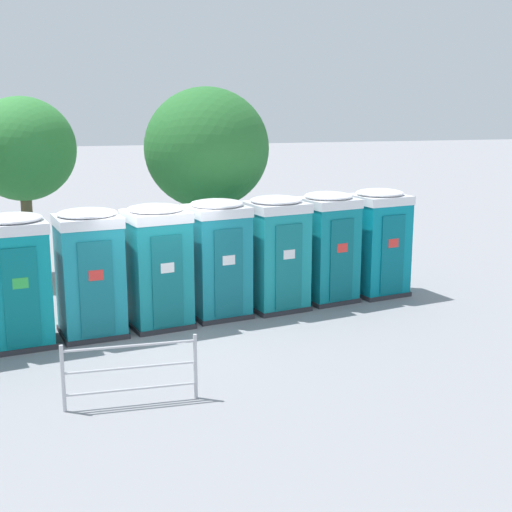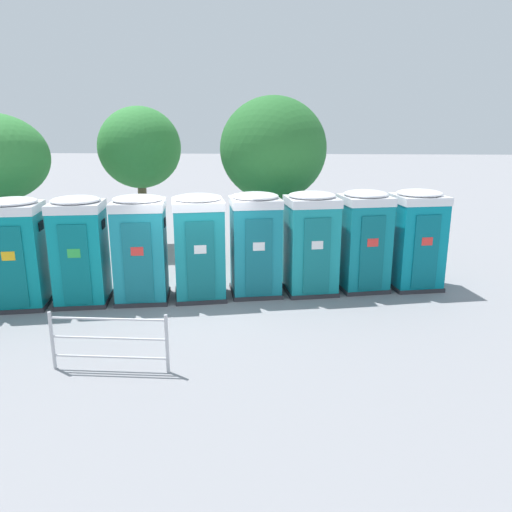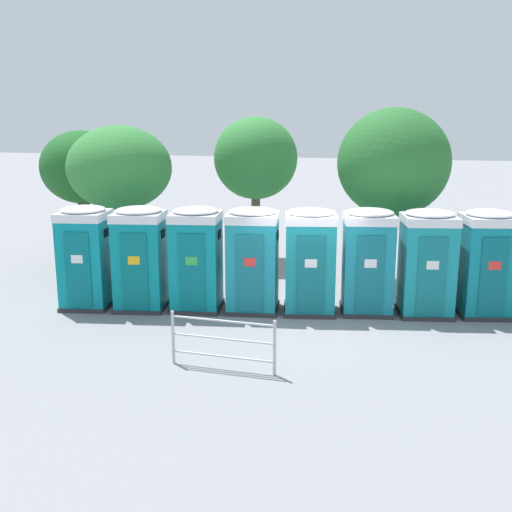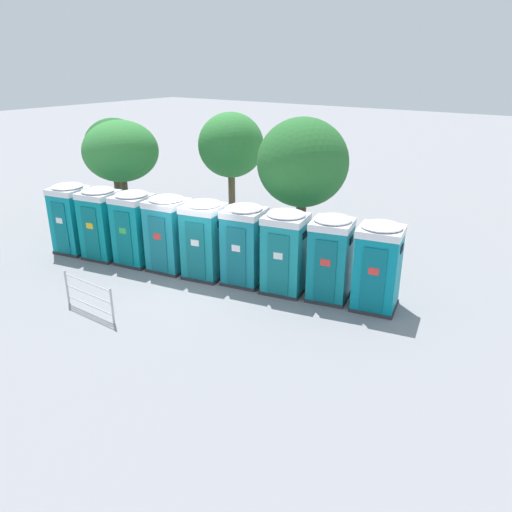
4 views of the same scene
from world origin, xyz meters
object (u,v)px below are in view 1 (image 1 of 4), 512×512
object	(u,v)px
portapotty_3	(90,272)
portapotty_8	(378,242)
portapotty_2	(17,280)
portapotty_5	(218,258)
street_tree_0	(207,149)
portapotty_6	(276,252)
portapotty_4	(157,265)
event_barrier	(131,370)
street_tree_3	(23,150)
portapotty_7	(327,246)

from	to	relation	value
portapotty_3	portapotty_8	world-z (taller)	same
portapotty_2	portapotty_5	distance (m)	4.14
portapotty_2	street_tree_0	world-z (taller)	street_tree_0
street_tree_0	portapotty_6	bearing A→B (deg)	-68.78
portapotty_4	portapotty_8	bearing A→B (deg)	11.63
portapotty_3	street_tree_0	world-z (taller)	street_tree_0
event_barrier	portapotty_5	bearing A→B (deg)	61.79
portapotty_8	street_tree_0	xyz separation A→B (m)	(-3.72, 2.07, 2.11)
portapotty_4	event_barrier	size ratio (longest dim) A/B	1.23
portapotty_2	portapotty_6	world-z (taller)	same
event_barrier	portapotty_8	bearing A→B (deg)	38.07
portapotty_3	event_barrier	size ratio (longest dim) A/B	1.23
portapotty_2	portapotty_5	world-z (taller)	same
portapotty_5	street_tree_3	xyz separation A→B (m)	(-4.06, 4.56, 2.06)
portapotty_7	street_tree_0	xyz separation A→B (m)	(-2.35, 2.27, 2.11)
street_tree_0	portapotty_5	bearing A→B (deg)	-97.09
event_barrier	street_tree_0	bearing A→B (deg)	69.64
portapotty_6	portapotty_8	bearing A→B (deg)	11.36
portapotty_7	portapotty_8	xyz separation A→B (m)	(1.36, 0.21, -0.00)
street_tree_0	street_tree_3	distance (m)	4.74
portapotty_2	portapotty_4	xyz separation A→B (m)	(2.71, 0.51, -0.00)
portapotty_5	portapotty_4	bearing A→B (deg)	-164.85
portapotty_2	portapotty_6	bearing A→B (deg)	11.24
portapotty_7	street_tree_0	distance (m)	3.90
portapotty_8	portapotty_4	bearing A→B (deg)	-168.37
portapotty_3	portapotty_7	size ratio (longest dim) A/B	1.00
event_barrier	portapotty_3	bearing A→B (deg)	96.92
portapotty_8	street_tree_3	xyz separation A→B (m)	(-8.13, 3.81, 2.06)
event_barrier	portapotty_2	bearing A→B (deg)	118.24
portapotty_5	portapotty_6	distance (m)	1.38
portapotty_2	portapotty_8	xyz separation A→B (m)	(8.11, 1.62, -0.00)
portapotty_5	street_tree_3	world-z (taller)	street_tree_3
portapotty_5	street_tree_0	bearing A→B (deg)	82.91
portapotty_5	portapotty_6	xyz separation A→B (m)	(1.36, 0.21, -0.00)
portapotty_6	street_tree_0	xyz separation A→B (m)	(-1.01, 2.61, 2.11)
portapotty_6	street_tree_0	world-z (taller)	street_tree_0
portapotty_2	portapotty_4	bearing A→B (deg)	10.57
street_tree_0	street_tree_3	xyz separation A→B (m)	(-4.41, 1.74, -0.05)
street_tree_3	portapotty_3	bearing A→B (deg)	-75.13
portapotty_8	event_barrier	xyz separation A→B (m)	(-6.32, -4.95, -0.72)
portapotty_2	street_tree_0	xyz separation A→B (m)	(4.40, 3.69, 2.11)
portapotty_5	event_barrier	world-z (taller)	portapotty_5
portapotty_4	street_tree_3	size ratio (longest dim) A/B	0.54
portapotty_2	event_barrier	world-z (taller)	portapotty_2
portapotty_8	portapotty_2	bearing A→B (deg)	-168.72
portapotty_6	portapotty_8	distance (m)	2.76
portapotty_2	portapotty_4	size ratio (longest dim) A/B	1.00
street_tree_3	street_tree_0	bearing A→B (deg)	-21.50
portapotty_3	portapotty_4	world-z (taller)	same
portapotty_3	portapotty_5	xyz separation A→B (m)	(2.69, 0.61, 0.00)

